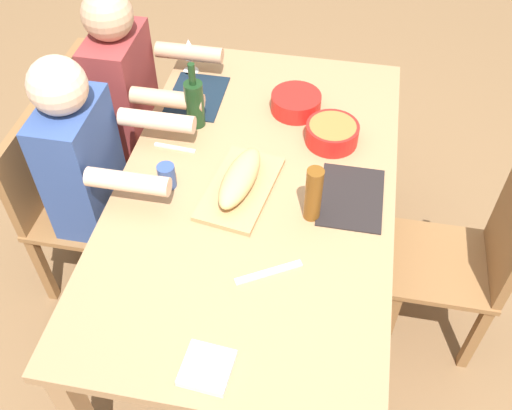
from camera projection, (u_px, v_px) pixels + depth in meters
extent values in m
plane|color=brown|center=(256.00, 296.00, 2.71)|extent=(8.00, 8.00, 0.00)
cube|color=#A87F56|center=(256.00, 189.00, 2.18)|extent=(1.75, 1.03, 0.04)
cube|color=#A87F56|center=(200.00, 117.00, 3.06)|extent=(0.07, 0.07, 0.70)
cube|color=#A87F56|center=(374.00, 138.00, 2.94)|extent=(0.07, 0.07, 0.70)
cube|color=olive|center=(121.00, 138.00, 2.81)|extent=(0.40, 0.40, 0.03)
cube|color=olive|center=(75.00, 98.00, 2.67)|extent=(0.38, 0.04, 0.40)
cube|color=olive|center=(170.00, 154.00, 3.06)|extent=(0.04, 0.04, 0.42)
cube|color=olive|center=(150.00, 200.00, 2.84)|extent=(0.04, 0.04, 0.42)
cube|color=olive|center=(109.00, 146.00, 3.11)|extent=(0.04, 0.04, 0.42)
cube|color=olive|center=(84.00, 191.00, 2.88)|extent=(0.04, 0.04, 0.42)
cylinder|color=#2D2D38|center=(174.00, 165.00, 2.99)|extent=(0.11, 0.11, 0.45)
cylinder|color=#2D2D38|center=(165.00, 187.00, 2.88)|extent=(0.11, 0.11, 0.45)
cube|color=maroon|center=(123.00, 91.00, 2.59)|extent=(0.34, 0.20, 0.55)
cylinder|color=tan|center=(189.00, 53.00, 2.58)|extent=(0.07, 0.30, 0.07)
cylinder|color=tan|center=(167.00, 99.00, 2.35)|extent=(0.07, 0.30, 0.07)
sphere|color=tan|center=(107.00, 15.00, 2.31)|extent=(0.21, 0.21, 0.21)
cube|color=olive|center=(443.00, 264.00, 2.30)|extent=(0.40, 0.40, 0.03)
cube|color=olive|center=(508.00, 236.00, 2.12)|extent=(0.38, 0.04, 0.40)
cube|color=olive|center=(389.00, 324.00, 2.37)|extent=(0.04, 0.04, 0.42)
cube|color=olive|center=(391.00, 258.00, 2.60)|extent=(0.04, 0.04, 0.42)
cube|color=olive|center=(475.00, 337.00, 2.33)|extent=(0.04, 0.04, 0.42)
cube|color=olive|center=(470.00, 270.00, 2.55)|extent=(0.04, 0.04, 0.42)
cube|color=olive|center=(83.00, 211.00, 2.49)|extent=(0.40, 0.40, 0.03)
cube|color=olive|center=(29.00, 170.00, 2.35)|extent=(0.38, 0.04, 0.40)
cube|color=olive|center=(141.00, 222.00, 2.74)|extent=(0.04, 0.04, 0.42)
cube|color=olive|center=(116.00, 280.00, 2.52)|extent=(0.04, 0.04, 0.42)
cube|color=olive|center=(73.00, 212.00, 2.79)|extent=(0.04, 0.04, 0.42)
cube|color=olive|center=(43.00, 268.00, 2.56)|extent=(0.04, 0.04, 0.42)
cylinder|color=#2D2D38|center=(145.00, 236.00, 2.67)|extent=(0.11, 0.11, 0.45)
cylinder|color=#2D2D38|center=(134.00, 264.00, 2.56)|extent=(0.11, 0.11, 0.45)
cube|color=#334C8C|center=(81.00, 164.00, 2.27)|extent=(0.34, 0.20, 0.55)
cylinder|color=beige|center=(157.00, 121.00, 2.26)|extent=(0.07, 0.30, 0.07)
cylinder|color=beige|center=(128.00, 182.00, 2.03)|extent=(0.07, 0.30, 0.07)
sphere|color=beige|center=(57.00, 86.00, 1.99)|extent=(0.21, 0.21, 0.21)
cylinder|color=red|center=(296.00, 103.00, 2.44)|extent=(0.21, 0.21, 0.08)
cylinder|color=#2D7028|center=(296.00, 98.00, 2.42)|extent=(0.18, 0.18, 0.03)
cylinder|color=red|center=(332.00, 134.00, 2.30)|extent=(0.21, 0.21, 0.08)
cylinder|color=orange|center=(333.00, 128.00, 2.28)|extent=(0.18, 0.18, 0.03)
cube|color=tan|center=(240.00, 188.00, 2.14)|extent=(0.43, 0.28, 0.02)
ellipsoid|color=tan|center=(240.00, 178.00, 2.10)|extent=(0.33, 0.16, 0.09)
cylinder|color=#193819|center=(195.00, 104.00, 2.34)|extent=(0.08, 0.08, 0.20)
cylinder|color=#193819|center=(192.00, 74.00, 2.23)|extent=(0.03, 0.03, 0.09)
cylinder|color=brown|center=(313.00, 194.00, 1.98)|extent=(0.06, 0.06, 0.22)
cylinder|color=silver|center=(191.00, 71.00, 2.66)|extent=(0.07, 0.07, 0.01)
cylinder|color=silver|center=(190.00, 63.00, 2.63)|extent=(0.01, 0.01, 0.07)
cone|color=silver|center=(189.00, 48.00, 2.57)|extent=(0.08, 0.08, 0.08)
cube|color=#142333|center=(197.00, 96.00, 2.53)|extent=(0.32, 0.23, 0.01)
cube|color=black|center=(351.00, 197.00, 2.12)|extent=(0.32, 0.23, 0.01)
cylinder|color=#334C8C|center=(167.00, 176.00, 2.13)|extent=(0.07, 0.07, 0.10)
cube|color=silver|center=(175.00, 148.00, 2.30)|extent=(0.03, 0.17, 0.01)
cube|color=silver|center=(269.00, 272.00, 1.89)|extent=(0.14, 0.21, 0.01)
cube|color=white|center=(207.00, 368.00, 1.66)|extent=(0.15, 0.15, 0.02)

